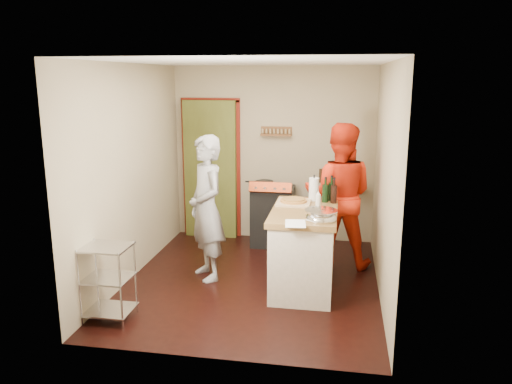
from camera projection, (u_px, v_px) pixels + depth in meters
floor at (253, 281)px, 6.10m from camera, size 3.50×3.50×0.00m
back_wall at (232, 164)px, 7.66m from camera, size 3.00×0.44×2.60m
left_wall at (131, 173)px, 6.05m from camera, size 0.04×3.50×2.60m
right_wall at (385, 182)px, 5.56m from camera, size 0.04×3.50×2.60m
ceiling at (252, 61)px, 5.51m from camera, size 3.00×3.50×0.02m
stove at (273, 215)px, 7.36m from camera, size 0.60×0.63×1.00m
wire_shelving at (108, 279)px, 5.06m from camera, size 0.48×0.40×0.80m
island at (304, 247)px, 5.82m from camera, size 0.75×1.37×1.26m
person_stripe at (206, 208)px, 6.03m from camera, size 0.73×0.77×1.77m
person_red at (339, 195)px, 6.45m from camera, size 0.96×0.77×1.88m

